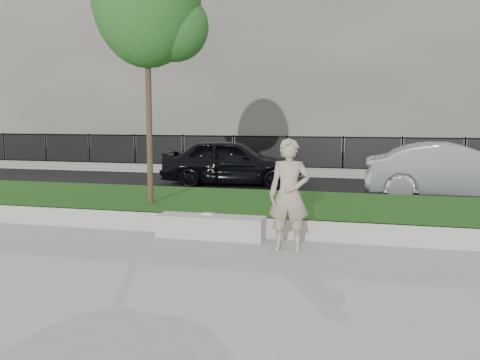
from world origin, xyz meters
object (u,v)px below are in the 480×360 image
(car_dark, at_px, (232,162))
(car_silver, at_px, (454,172))
(man, at_px, (289,195))
(stone_bench, at_px, (211,227))
(young_tree, at_px, (151,1))
(book, at_px, (208,214))

(car_dark, bearing_deg, car_silver, -107.59)
(man, bearing_deg, car_silver, 59.42)
(stone_bench, height_order, man, man)
(stone_bench, bearing_deg, car_silver, 49.73)
(stone_bench, distance_m, young_tree, 5.17)
(man, height_order, car_silver, man)
(stone_bench, height_order, book, book)
(young_tree, xyz_separation_m, car_silver, (6.95, 4.72, -4.04))
(car_dark, height_order, car_silver, car_dark)
(car_silver, bearing_deg, stone_bench, 138.41)
(book, bearing_deg, stone_bench, -42.92)
(young_tree, xyz_separation_m, car_dark, (0.10, 6.12, -4.04))
(stone_bench, xyz_separation_m, car_dark, (-1.69, 7.49, 0.62))
(man, xyz_separation_m, young_tree, (-3.42, 1.92, 3.88))
(stone_bench, bearing_deg, young_tree, 142.51)
(book, bearing_deg, young_tree, 149.47)
(book, xyz_separation_m, car_silver, (5.26, 5.98, 0.39))
(man, distance_m, car_silver, 7.52)
(young_tree, relative_size, car_silver, 1.27)
(car_dark, bearing_deg, stone_bench, -173.33)
(book, relative_size, young_tree, 0.04)
(stone_bench, xyz_separation_m, car_silver, (5.16, 6.09, 0.62))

